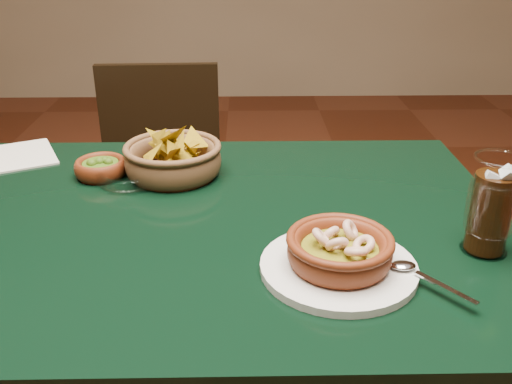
{
  "coord_description": "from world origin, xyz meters",
  "views": [
    {
      "loc": [
        0.12,
        -0.91,
        1.23
      ],
      "look_at": [
        0.14,
        -0.02,
        0.81
      ],
      "focal_mm": 40.0,
      "sensor_mm": 36.0,
      "label": 1
    }
  ],
  "objects_px": {
    "dining_chair": "(161,194)",
    "chip_basket": "(173,159)",
    "dining_table": "(181,265)",
    "shrimp_plate": "(340,254)",
    "cola_drink": "(492,206)"
  },
  "relations": [
    {
      "from": "dining_table",
      "to": "cola_drink",
      "type": "relative_size",
      "value": 6.55
    },
    {
      "from": "cola_drink",
      "to": "dining_chair",
      "type": "bearing_deg",
      "value": 128.22
    },
    {
      "from": "dining_chair",
      "to": "cola_drink",
      "type": "height_order",
      "value": "cola_drink"
    },
    {
      "from": "dining_table",
      "to": "chip_basket",
      "type": "relative_size",
      "value": 5.11
    },
    {
      "from": "dining_chair",
      "to": "shrimp_plate",
      "type": "relative_size",
      "value": 2.89
    },
    {
      "from": "dining_table",
      "to": "shrimp_plate",
      "type": "xyz_separation_m",
      "value": [
        0.26,
        -0.18,
        0.13
      ]
    },
    {
      "from": "dining_chair",
      "to": "dining_table",
      "type": "bearing_deg",
      "value": -78.55
    },
    {
      "from": "dining_table",
      "to": "cola_drink",
      "type": "bearing_deg",
      "value": -13.42
    },
    {
      "from": "dining_chair",
      "to": "shrimp_plate",
      "type": "xyz_separation_m",
      "value": [
        0.41,
        -0.88,
        0.31
      ]
    },
    {
      "from": "dining_chair",
      "to": "cola_drink",
      "type": "relative_size",
      "value": 4.63
    },
    {
      "from": "dining_table",
      "to": "chip_basket",
      "type": "distance_m",
      "value": 0.24
    },
    {
      "from": "dining_table",
      "to": "chip_basket",
      "type": "xyz_separation_m",
      "value": [
        -0.03,
        0.2,
        0.14
      ]
    },
    {
      "from": "chip_basket",
      "to": "cola_drink",
      "type": "xyz_separation_m",
      "value": [
        0.54,
        -0.32,
        0.04
      ]
    },
    {
      "from": "dining_chair",
      "to": "chip_basket",
      "type": "distance_m",
      "value": 0.61
    },
    {
      "from": "chip_basket",
      "to": "cola_drink",
      "type": "bearing_deg",
      "value": -30.65
    }
  ]
}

